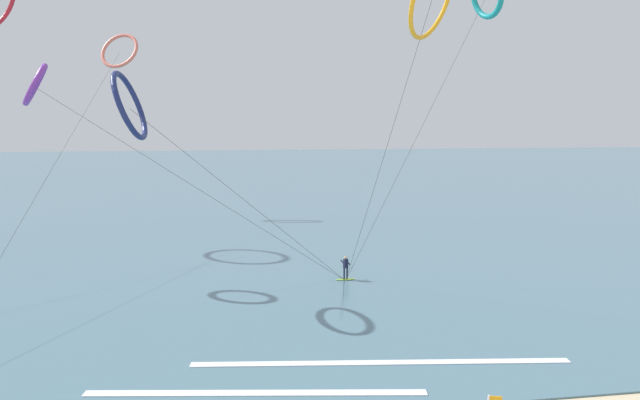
{
  "coord_description": "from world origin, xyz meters",
  "views": [
    {
      "loc": [
        -5.41,
        -14.88,
        11.13
      ],
      "look_at": [
        0.0,
        20.15,
        6.22
      ],
      "focal_mm": 32.2,
      "sensor_mm": 36.0,
      "label": 1
    }
  ],
  "objects_px": {
    "kite_violet": "(36,85)",
    "kite_coral": "(119,51)",
    "kite_navy": "(130,106)",
    "surfer_lime": "(346,269)"
  },
  "relations": [
    {
      "from": "kite_violet",
      "to": "kite_coral",
      "type": "height_order",
      "value": "kite_coral"
    },
    {
      "from": "kite_navy",
      "to": "kite_coral",
      "type": "bearing_deg",
      "value": 17.22
    },
    {
      "from": "surfer_lime",
      "to": "kite_coral",
      "type": "bearing_deg",
      "value": -90.44
    },
    {
      "from": "surfer_lime",
      "to": "kite_violet",
      "type": "distance_m",
      "value": 24.65
    },
    {
      "from": "kite_navy",
      "to": "kite_violet",
      "type": "relative_size",
      "value": 0.67
    },
    {
      "from": "kite_navy",
      "to": "kite_violet",
      "type": "xyz_separation_m",
      "value": [
        -7.09,
        5.99,
        1.54
      ]
    },
    {
      "from": "kite_navy",
      "to": "kite_violet",
      "type": "bearing_deg",
      "value": 56.22
    },
    {
      "from": "kite_navy",
      "to": "kite_coral",
      "type": "relative_size",
      "value": 0.29
    },
    {
      "from": "kite_violet",
      "to": "kite_coral",
      "type": "xyz_separation_m",
      "value": [
        0.29,
        29.64,
        5.69
      ]
    },
    {
      "from": "surfer_lime",
      "to": "kite_coral",
      "type": "xyz_separation_m",
      "value": [
        -20.48,
        33.44,
        18.42
      ]
    }
  ]
}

